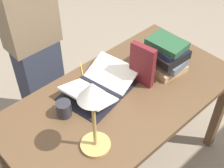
{
  "coord_description": "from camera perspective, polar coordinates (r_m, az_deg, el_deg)",
  "views": [
    {
      "loc": [
        0.93,
        0.91,
        2.1
      ],
      "look_at": [
        0.03,
        -0.05,
        0.85
      ],
      "focal_mm": 50.0,
      "sensor_mm": 36.0,
      "label": 1
    }
  ],
  "objects": [
    {
      "name": "book_standing_upright",
      "position": [
        1.86,
        5.56,
        3.51
      ],
      "size": [
        0.06,
        0.16,
        0.27
      ],
      "rotation": [
        0.0,
        0.0,
        0.15
      ],
      "color": "maroon",
      "rests_on": "reading_desk"
    },
    {
      "name": "coffee_mug",
      "position": [
        1.74,
        -8.82,
        -4.48
      ],
      "size": [
        0.09,
        0.12,
        0.09
      ],
      "rotation": [
        0.0,
        0.0,
        4.49
      ],
      "color": "#28282D",
      "rests_on": "reading_desk"
    },
    {
      "name": "reading_desk",
      "position": [
        1.93,
        1.77,
        -4.24
      ],
      "size": [
        1.46,
        0.77,
        0.77
      ],
      "color": "brown",
      "rests_on": "ground_plane"
    },
    {
      "name": "open_book",
      "position": [
        1.88,
        -2.14,
        -0.25
      ],
      "size": [
        0.53,
        0.4,
        0.09
      ],
      "rotation": [
        0.0,
        0.0,
        0.18
      ],
      "color": "black",
      "rests_on": "reading_desk"
    },
    {
      "name": "person_reader",
      "position": [
        2.24,
        -14.23,
        7.66
      ],
      "size": [
        0.36,
        0.21,
        1.68
      ],
      "rotation": [
        0.0,
        0.0,
        3.14
      ],
      "color": "#2D3342",
      "rests_on": "ground_plane"
    },
    {
      "name": "pencil",
      "position": [
        2.03,
        -5.54,
        2.46
      ],
      "size": [
        0.1,
        0.15,
        0.01
      ],
      "rotation": [
        0.0,
        0.0,
        -0.54
      ],
      "color": "gold",
      "rests_on": "reading_desk"
    },
    {
      "name": "ground_plane",
      "position": [
        2.47,
        1.43,
        -14.79
      ],
      "size": [
        12.0,
        12.0,
        0.0
      ],
      "primitive_type": "plane",
      "color": "gray"
    },
    {
      "name": "reading_lamp",
      "position": [
        1.38,
        -3.5,
        -3.47
      ],
      "size": [
        0.16,
        0.16,
        0.44
      ],
      "color": "tan",
      "rests_on": "reading_desk"
    },
    {
      "name": "book_stack_tall",
      "position": [
        2.01,
        9.63,
        5.28
      ],
      "size": [
        0.23,
        0.27,
        0.21
      ],
      "color": "tan",
      "rests_on": "reading_desk"
    }
  ]
}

